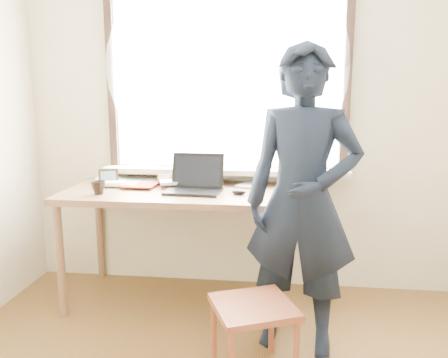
# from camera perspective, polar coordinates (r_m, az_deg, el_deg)

# --- Properties ---
(room_shell) EXTENTS (3.52, 4.02, 2.61)m
(room_shell) POSITION_cam_1_polar(r_m,az_deg,el_deg) (1.55, -0.63, 16.17)
(room_shell) COLOR beige
(room_shell) RESTS_ON ground
(desk) EXTENTS (1.56, 0.78, 0.83)m
(desk) POSITION_cam_1_polar(r_m,az_deg,el_deg) (3.13, -6.34, -2.94)
(desk) COLOR brown
(desk) RESTS_ON ground
(laptop) EXTENTS (0.39, 0.33, 0.25)m
(laptop) POSITION_cam_1_polar(r_m,az_deg,el_deg) (3.05, -3.78, -0.48)
(laptop) COLOR black
(laptop) RESTS_ON desk
(mug_white) EXTENTS (0.14, 0.14, 0.09)m
(mug_white) POSITION_cam_1_polar(r_m,az_deg,el_deg) (3.31, -7.72, 0.06)
(mug_white) COLOR white
(mug_white) RESTS_ON desk
(mug_dark) EXTENTS (0.12, 0.12, 0.09)m
(mug_dark) POSITION_cam_1_polar(r_m,az_deg,el_deg) (3.06, -16.07, -1.10)
(mug_dark) COLOR black
(mug_dark) RESTS_ON desk
(mouse) EXTENTS (0.09, 0.07, 0.04)m
(mouse) POSITION_cam_1_polar(r_m,az_deg,el_deg) (2.94, 1.96, -1.70)
(mouse) COLOR black
(mouse) RESTS_ON desk
(desk_clutter) EXTENTS (0.56, 0.51, 0.05)m
(desk_clutter) POSITION_cam_1_polar(r_m,az_deg,el_deg) (3.45, -13.57, -0.03)
(desk_clutter) COLOR white
(desk_clutter) RESTS_ON desk
(book_a) EXTENTS (0.23, 0.28, 0.02)m
(book_a) POSITION_cam_1_polar(r_m,az_deg,el_deg) (3.43, -11.71, -0.23)
(book_a) COLOR white
(book_a) RESTS_ON desk
(book_b) EXTENTS (0.23, 0.26, 0.02)m
(book_b) POSITION_cam_1_polar(r_m,az_deg,el_deg) (3.26, 2.25, -0.65)
(book_b) COLOR white
(book_b) RESTS_ON desk
(picture_frame) EXTENTS (0.14, 0.06, 0.11)m
(picture_frame) POSITION_cam_1_polar(r_m,az_deg,el_deg) (3.36, -14.86, 0.14)
(picture_frame) COLOR black
(picture_frame) RESTS_ON desk
(work_chair) EXTENTS (0.52, 0.51, 0.41)m
(work_chair) POSITION_cam_1_polar(r_m,az_deg,el_deg) (2.42, 3.87, -17.31)
(work_chair) COLOR brown
(work_chair) RESTS_ON ground
(person) EXTENTS (0.72, 0.53, 1.78)m
(person) POSITION_cam_1_polar(r_m,az_deg,el_deg) (2.54, 10.18, -2.95)
(person) COLOR black
(person) RESTS_ON ground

